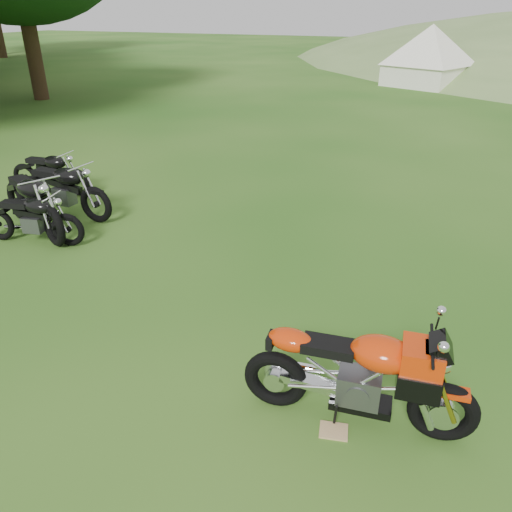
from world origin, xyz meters
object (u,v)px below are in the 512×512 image
at_px(sport_motorcycle, 359,369).
at_px(vintage_moto_c, 62,188).
at_px(vintage_moto_a, 31,217).
at_px(vintage_moto_b, 32,200).
at_px(plywood_board, 334,431).
at_px(tent_left, 429,55).
at_px(vintage_moto_d, 50,171).

height_order(sport_motorcycle, vintage_moto_c, sport_motorcycle).
xyz_separation_m(vintage_moto_a, vintage_moto_c, (-0.34, 1.06, 0.09)).
distance_m(vintage_moto_b, vintage_moto_c, 0.72).
height_order(vintage_moto_b, vintage_moto_c, vintage_moto_b).
xyz_separation_m(vintage_moto_a, vintage_moto_b, (-0.29, 0.34, 0.11)).
relative_size(plywood_board, vintage_moto_c, 0.12).
xyz_separation_m(vintage_moto_c, tent_left, (3.99, 18.88, 0.79)).
xyz_separation_m(sport_motorcycle, plywood_board, (-0.12, -0.20, -0.56)).
xyz_separation_m(plywood_board, vintage_moto_b, (-5.53, 2.28, 0.53)).
bearing_deg(vintage_moto_c, vintage_moto_b, -84.94).
distance_m(sport_motorcycle, vintage_moto_b, 6.02).
distance_m(vintage_moto_d, tent_left, 18.76).
height_order(plywood_board, vintage_moto_b, vintage_moto_b).
height_order(vintage_moto_b, vintage_moto_d, vintage_moto_b).
bearing_deg(vintage_moto_b, plywood_board, 1.40).
bearing_deg(plywood_board, sport_motorcycle, 59.54).
distance_m(vintage_moto_a, tent_left, 20.29).
bearing_deg(sport_motorcycle, vintage_moto_c, 147.48).
bearing_deg(sport_motorcycle, vintage_moto_a, 155.64).
bearing_deg(vintage_moto_b, vintage_moto_d, 149.74).
xyz_separation_m(vintage_moto_a, vintage_moto_d, (-1.42, 1.90, 0.01)).
height_order(vintage_moto_a, vintage_moto_c, vintage_moto_c).
distance_m(plywood_board, vintage_moto_b, 6.00).
height_order(plywood_board, vintage_moto_c, vintage_moto_c).
distance_m(sport_motorcycle, vintage_moto_d, 7.69).
relative_size(sport_motorcycle, vintage_moto_c, 0.97).
relative_size(vintage_moto_b, vintage_moto_d, 1.23).
xyz_separation_m(vintage_moto_c, vintage_moto_d, (-1.09, 0.85, -0.08)).
bearing_deg(tent_left, vintage_moto_a, -76.66).
height_order(vintage_moto_c, vintage_moto_d, vintage_moto_c).
bearing_deg(sport_motorcycle, vintage_moto_b, 153.41).
height_order(plywood_board, vintage_moto_a, vintage_moto_a).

